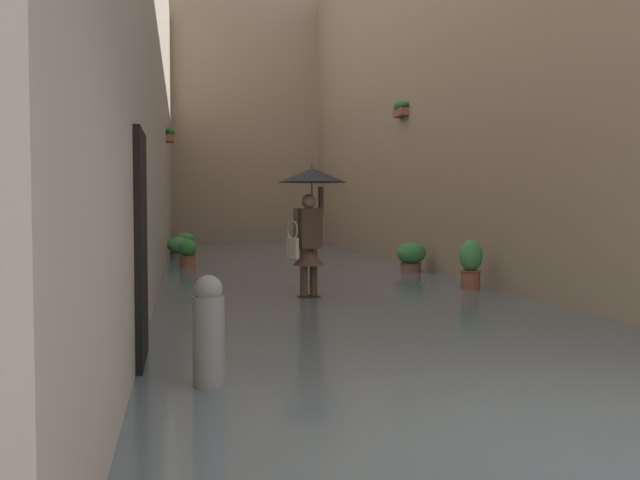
# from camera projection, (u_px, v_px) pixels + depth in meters

# --- Properties ---
(ground_plane) EXTENTS (60.52, 60.52, 0.00)m
(ground_plane) POSITION_uv_depth(u_px,v_px,m) (293.00, 272.00, 16.40)
(ground_plane) COLOR gray
(flood_water) EXTENTS (6.51, 30.21, 0.08)m
(flood_water) POSITION_uv_depth(u_px,v_px,m) (293.00, 271.00, 16.40)
(flood_water) COLOR #515B60
(flood_water) RESTS_ON ground_plane
(building_facade_left) EXTENTS (2.04, 28.21, 9.53)m
(building_facade_left) POSITION_uv_depth(u_px,v_px,m) (452.00, 66.00, 16.87)
(building_facade_left) COLOR gray
(building_facade_left) RESTS_ON ground_plane
(building_facade_right) EXTENTS (2.04, 28.21, 8.67)m
(building_facade_right) POSITION_uv_depth(u_px,v_px,m) (119.00, 74.00, 15.49)
(building_facade_right) COLOR #A89989
(building_facade_right) RESTS_ON ground_plane
(building_facade_far) EXTENTS (9.31, 1.80, 12.42)m
(building_facade_far) POSITION_uv_depth(u_px,v_px,m) (244.00, 87.00, 28.86)
(building_facade_far) COLOR gray
(building_facade_far) RESTS_ON ground_plane
(person_wading) EXTENTS (1.09, 1.09, 2.17)m
(person_wading) POSITION_uv_depth(u_px,v_px,m) (310.00, 203.00, 11.35)
(person_wading) COLOR #2D2319
(person_wading) RESTS_ON ground_plane
(potted_plant_near_left) EXTENTS (0.40, 0.40, 0.93)m
(potted_plant_near_left) POSITION_uv_depth(u_px,v_px,m) (471.00, 264.00, 12.46)
(potted_plant_near_left) COLOR brown
(potted_plant_near_left) RESTS_ON ground_plane
(potted_plant_near_right) EXTENTS (0.43, 0.43, 0.73)m
(potted_plant_near_right) POSITION_uv_depth(u_px,v_px,m) (187.00, 254.00, 16.90)
(potted_plant_near_right) COLOR #9E563D
(potted_plant_near_right) RESTS_ON ground_plane
(potted_plant_far_left) EXTENTS (0.64, 0.64, 0.72)m
(potted_plant_far_left) POSITION_uv_depth(u_px,v_px,m) (411.00, 257.00, 15.60)
(potted_plant_far_left) COLOR brown
(potted_plant_far_left) RESTS_ON ground_plane
(potted_plant_mid_right) EXTENTS (0.58, 0.58, 0.70)m
(potted_plant_mid_right) POSITION_uv_depth(u_px,v_px,m) (185.00, 243.00, 21.70)
(potted_plant_mid_right) COLOR brown
(potted_plant_mid_right) RESTS_ON ground_plane
(potted_plant_far_right) EXTENTS (0.56, 0.56, 0.67)m
(potted_plant_far_right) POSITION_uv_depth(u_px,v_px,m) (177.00, 248.00, 19.37)
(potted_plant_far_right) COLOR #66605B
(potted_plant_far_right) RESTS_ON ground_plane
(mooring_bollard) EXTENTS (0.25, 0.25, 0.97)m
(mooring_bollard) POSITION_uv_depth(u_px,v_px,m) (209.00, 335.00, 5.78)
(mooring_bollard) COLOR gray
(mooring_bollard) RESTS_ON ground_plane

